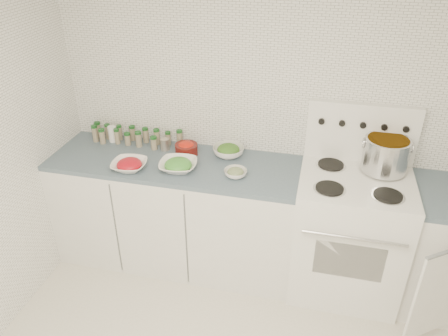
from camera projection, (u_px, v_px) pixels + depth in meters
The scene contains 12 objects.
room_walls at pixel (264, 182), 1.71m from camera, with size 3.54×3.04×2.52m.
counter_left at pixel (177, 211), 3.44m from camera, with size 1.85×0.62×0.90m.
stove at pixel (348, 231), 3.15m from camera, with size 0.76×0.70×1.36m.
stock_pot at pixel (386, 153), 2.95m from camera, with size 0.33×0.30×0.23m.
bowl_tomato at pixel (129, 165), 3.09m from camera, with size 0.27×0.27×0.08m.
bowl_snowpea at pixel (178, 165), 3.08m from camera, with size 0.29×0.29×0.09m.
bowl_broccoli at pixel (228, 151), 3.26m from camera, with size 0.27×0.27×0.09m.
bowl_zucchini at pixel (235, 173), 3.01m from camera, with size 0.17×0.17×0.06m.
bowl_pepper at pixel (186, 148), 3.27m from camera, with size 0.17×0.17×0.11m.
salt_canister at pixel (112, 134), 3.46m from camera, with size 0.06×0.06×0.13m, color white.
tin_can at pixel (165, 144), 3.35m from camera, with size 0.07×0.07×0.09m, color #B2A596.
spice_cluster at pixel (131, 136), 3.44m from camera, with size 0.75×0.16×0.14m.
Camera 1 is at (0.19, -1.45, 2.46)m, focal length 35.00 mm.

